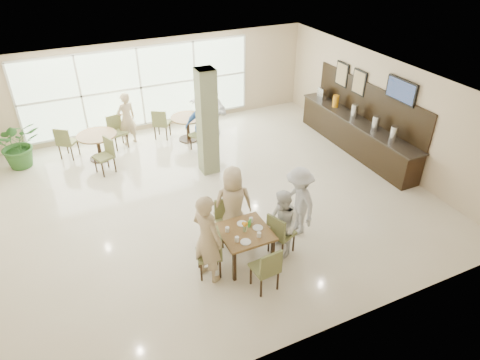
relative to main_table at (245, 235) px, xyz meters
name	(u,v)px	position (x,y,z in m)	size (l,w,h in m)	color
ground	(212,196)	(0.26, 2.40, -0.66)	(10.00, 10.00, 0.00)	beige
room_shell	(209,134)	(0.26, 2.40, 1.05)	(10.00, 10.00, 10.00)	white
window_bank	(141,88)	(-0.24, 6.86, 0.74)	(7.00, 0.04, 7.00)	silver
column	(207,123)	(0.66, 3.60, 0.74)	(0.45, 0.45, 2.80)	#626B4A
main_table	(245,235)	(0.00, 0.00, 0.00)	(0.96, 0.96, 0.75)	brown
round_table_left	(97,140)	(-1.89, 5.52, -0.09)	(1.08, 1.08, 0.75)	brown
round_table_right	(188,123)	(0.77, 5.61, -0.11)	(1.00, 1.00, 0.75)	brown
chairs_main_table	(246,243)	(0.00, -0.04, -0.18)	(2.12, 1.97, 0.95)	olive
chairs_table_left	(97,143)	(-1.92, 5.54, -0.18)	(1.99, 1.89, 0.95)	olive
chairs_table_right	(189,124)	(0.84, 5.66, -0.18)	(2.04, 1.83, 0.95)	olive
tabletop_clutter	(246,229)	(0.01, -0.02, 0.15)	(0.71, 0.73, 0.21)	white
buffet_counter	(356,133)	(4.96, 2.91, -0.10)	(0.64, 4.70, 1.95)	black
wall_tv	(401,90)	(5.20, 1.80, 1.49)	(0.06, 1.00, 0.58)	black
framed_art_a	(359,82)	(5.21, 3.40, 1.19)	(0.05, 0.55, 0.70)	black
framed_art_b	(342,74)	(5.21, 4.20, 1.19)	(0.05, 0.55, 0.70)	black
potted_plant	(18,144)	(-3.88, 6.00, 0.00)	(1.19, 1.19, 1.32)	#2F6227
teen_left	(207,238)	(-0.80, -0.09, 0.26)	(0.67, 0.44, 1.84)	tan
teen_far	(233,204)	(0.12, 0.81, 0.18)	(0.82, 0.45, 1.68)	tan
teen_right	(282,224)	(0.77, -0.10, 0.07)	(0.71, 0.55, 1.46)	white
teen_standing	(299,201)	(1.42, 0.36, 0.14)	(1.02, 0.59, 1.59)	#B6B6B9
adult_a	(201,126)	(0.89, 4.70, 0.14)	(0.94, 0.53, 1.60)	#3C6DB6
adult_b	(211,108)	(1.58, 5.72, 0.19)	(1.57, 0.68, 1.69)	white
adult_standing	(127,119)	(-0.92, 6.11, 0.14)	(0.58, 0.38, 1.59)	tan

